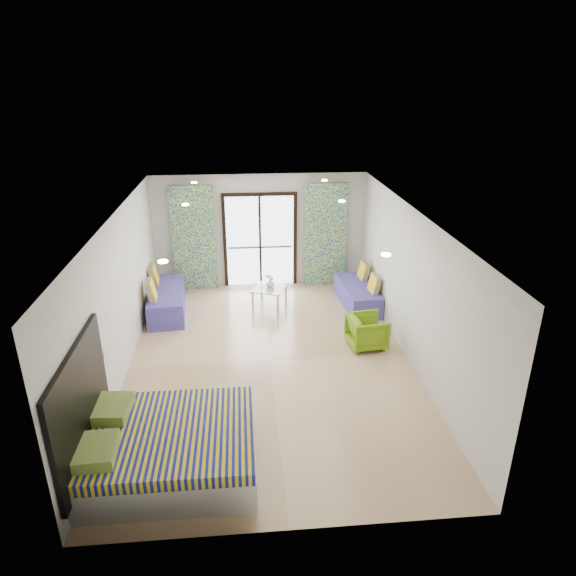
{
  "coord_description": "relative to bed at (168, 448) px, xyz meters",
  "views": [
    {
      "loc": [
        -0.41,
        -8.05,
        4.79
      ],
      "look_at": [
        0.39,
        0.64,
        1.15
      ],
      "focal_mm": 32.0,
      "sensor_mm": 36.0,
      "label": 1
    }
  ],
  "objects": [
    {
      "name": "curtain_left",
      "position": [
        -0.07,
        6.17,
        0.93
      ],
      "size": [
        1.0,
        0.1,
        2.5
      ],
      "primitive_type": "cube",
      "color": "white",
      "rests_on": "floor"
    },
    {
      "name": "curtain_right",
      "position": [
        3.03,
        6.17,
        0.93
      ],
      "size": [
        1.0,
        0.1,
        2.5
      ],
      "primitive_type": "cube",
      "color": "white",
      "rests_on": "floor"
    },
    {
      "name": "coffee_table",
      "position": [
        1.62,
        4.98,
        0.07
      ],
      "size": [
        0.87,
        0.87,
        0.77
      ],
      "rotation": [
        0.0,
        0.0,
        -0.39
      ],
      "color": "silver",
      "rests_on": "floor"
    },
    {
      "name": "armchair",
      "position": [
        3.34,
        2.99,
        0.03
      ],
      "size": [
        0.7,
        0.74,
        0.69
      ],
      "primitive_type": "imported",
      "rotation": [
        0.0,
        0.0,
        1.69
      ],
      "color": "#689613",
      "rests_on": "floor"
    },
    {
      "name": "daybed_left",
      "position": [
        -0.64,
        4.88,
        -0.03
      ],
      "size": [
        0.91,
        1.96,
        0.94
      ],
      "rotation": [
        0.0,
        0.0,
        0.09
      ],
      "color": "#473F97",
      "rests_on": "floor"
    },
    {
      "name": "downlight_c",
      "position": [
        0.08,
        3.6,
        2.35
      ],
      "size": [
        0.12,
        0.12,
        0.02
      ],
      "primitive_type": "cylinder",
      "color": "#FFE0B2",
      "rests_on": "ceiling"
    },
    {
      "name": "floor",
      "position": [
        1.48,
        2.6,
        -0.32
      ],
      "size": [
        5.0,
        7.5,
        0.01
      ],
      "primitive_type": null,
      "color": "tan",
      "rests_on": "ground"
    },
    {
      "name": "ceiling",
      "position": [
        1.48,
        2.6,
        2.38
      ],
      "size": [
        5.0,
        7.5,
        0.01
      ],
      "primitive_type": null,
      "color": "silver",
      "rests_on": "ground"
    },
    {
      "name": "downlight_f",
      "position": [
        2.88,
        5.6,
        2.35
      ],
      "size": [
        0.12,
        0.12,
        0.02
      ],
      "primitive_type": "cylinder",
      "color": "#FFE0B2",
      "rests_on": "ceiling"
    },
    {
      "name": "headboard",
      "position": [
        -0.98,
        0.0,
        0.73
      ],
      "size": [
        0.06,
        2.1,
        1.5
      ],
      "primitive_type": "cube",
      "color": "black",
      "rests_on": "floor"
    },
    {
      "name": "downlight_a",
      "position": [
        0.08,
        0.6,
        2.35
      ],
      "size": [
        0.12,
        0.12,
        0.02
      ],
      "primitive_type": "cylinder",
      "color": "#FFE0B2",
      "rests_on": "ceiling"
    },
    {
      "name": "wall_left",
      "position": [
        -1.02,
        2.6,
        1.03
      ],
      "size": [
        0.01,
        7.5,
        2.7
      ],
      "primitive_type": null,
      "color": "silver",
      "rests_on": "ground"
    },
    {
      "name": "downlight_e",
      "position": [
        0.08,
        5.6,
        2.35
      ],
      "size": [
        0.12,
        0.12,
        0.02
      ],
      "primitive_type": "cylinder",
      "color": "#FFE0B2",
      "rests_on": "ceiling"
    },
    {
      "name": "switch_plate",
      "position": [
        -0.99,
        1.25,
        0.73
      ],
      "size": [
        0.02,
        0.1,
        0.1
      ],
      "primitive_type": "cube",
      "color": "silver",
      "rests_on": "wall_left"
    },
    {
      "name": "wall_front",
      "position": [
        1.48,
        -1.15,
        1.03
      ],
      "size": [
        5.0,
        0.01,
        2.7
      ],
      "primitive_type": null,
      "color": "silver",
      "rests_on": "ground"
    },
    {
      "name": "wall_back",
      "position": [
        1.48,
        6.35,
        1.03
      ],
      "size": [
        5.0,
        0.01,
        2.7
      ],
      "primitive_type": null,
      "color": "silver",
      "rests_on": "ground"
    },
    {
      "name": "bed",
      "position": [
        0.0,
        0.0,
        0.0
      ],
      "size": [
        2.2,
        1.79,
        0.76
      ],
      "color": "silver",
      "rests_on": "floor"
    },
    {
      "name": "balcony_rail",
      "position": [
        1.48,
        6.33,
        0.63
      ],
      "size": [
        1.52,
        0.03,
        0.04
      ],
      "primitive_type": "cube",
      "color": "#595451",
      "rests_on": "balcony_door"
    },
    {
      "name": "wall_right",
      "position": [
        3.98,
        2.6,
        1.03
      ],
      "size": [
        0.01,
        7.5,
        2.7
      ],
      "primitive_type": null,
      "color": "silver",
      "rests_on": "ground"
    },
    {
      "name": "vase",
      "position": [
        1.64,
        5.02,
        0.22
      ],
      "size": [
        0.22,
        0.23,
        0.19
      ],
      "primitive_type": "imported",
      "rotation": [
        0.0,
        0.0,
        0.15
      ],
      "color": "white",
      "rests_on": "coffee_table"
    },
    {
      "name": "downlight_d",
      "position": [
        2.88,
        3.6,
        2.35
      ],
      "size": [
        0.12,
        0.12,
        0.02
      ],
      "primitive_type": "cylinder",
      "color": "#FFE0B2",
      "rests_on": "ceiling"
    },
    {
      "name": "balcony_door",
      "position": [
        1.48,
        6.32,
        0.94
      ],
      "size": [
        1.76,
        0.08,
        2.28
      ],
      "color": "black",
      "rests_on": "floor"
    },
    {
      "name": "downlight_b",
      "position": [
        2.88,
        0.6,
        2.35
      ],
      "size": [
        0.12,
        0.12,
        0.02
      ],
      "primitive_type": "cylinder",
      "color": "#FFE0B2",
      "rests_on": "ceiling"
    },
    {
      "name": "daybed_right",
      "position": [
        3.6,
        4.88,
        -0.05
      ],
      "size": [
        0.77,
        1.75,
        0.84
      ],
      "rotation": [
        0.0,
        0.0,
        0.06
      ],
      "color": "#473F97",
      "rests_on": "floor"
    }
  ]
}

